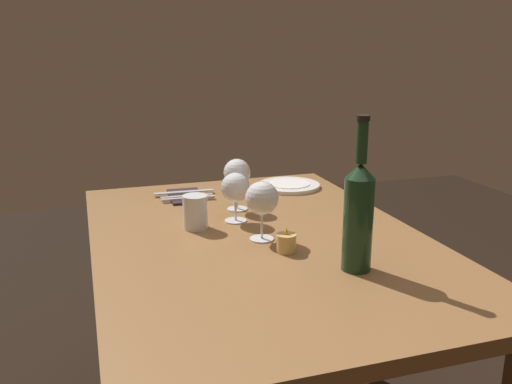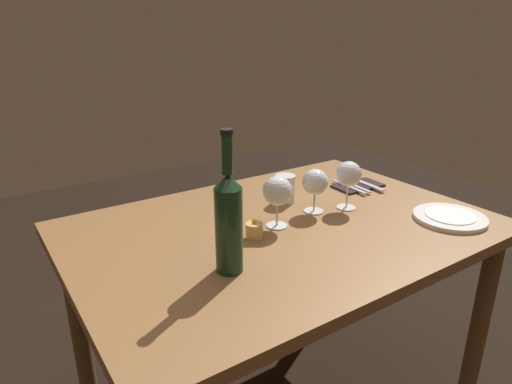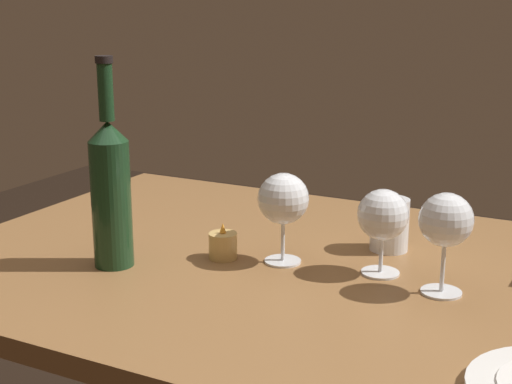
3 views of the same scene
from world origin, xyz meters
name	(u,v)px [view 3 (image 3 of 3)]	position (x,y,z in m)	size (l,w,h in m)	color
dining_table	(294,311)	(0.00, 0.00, 0.65)	(1.30, 0.90, 0.74)	olive
wine_glass_left	(283,201)	(-0.02, 0.00, 0.85)	(0.09, 0.09, 0.16)	white
wine_glass_right	(446,222)	(0.26, -0.01, 0.86)	(0.09, 0.09, 0.17)	white
wine_glass_centre	(383,216)	(0.15, 0.03, 0.84)	(0.09, 0.09, 0.15)	white
wine_bottle	(111,189)	(-0.28, -0.15, 0.88)	(0.07, 0.07, 0.37)	#19381E
water_tumbler	(389,227)	(0.12, 0.15, 0.78)	(0.07, 0.07, 0.10)	white
votive_candle	(223,246)	(-0.13, -0.03, 0.76)	(0.05, 0.05, 0.07)	#DBB266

